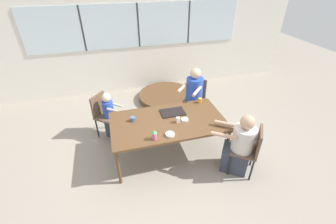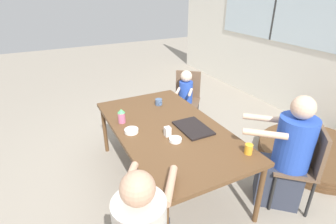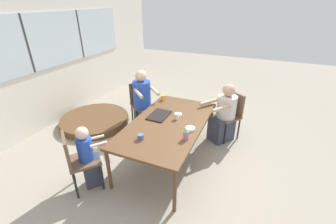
% 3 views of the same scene
% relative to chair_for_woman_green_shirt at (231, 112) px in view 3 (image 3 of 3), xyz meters
% --- Properties ---
extents(ground_plane, '(16.00, 16.00, 0.00)m').
position_rel_chair_for_woman_green_shirt_xyz_m(ground_plane, '(-1.12, 0.79, -0.53)').
color(ground_plane, gray).
extents(wall_back_with_windows, '(8.40, 0.08, 2.80)m').
position_rel_chair_for_woman_green_shirt_xyz_m(wall_back_with_windows, '(-1.12, 3.55, 0.89)').
color(wall_back_with_windows, white).
rests_on(wall_back_with_windows, ground_plane).
extents(dining_table, '(1.92, 1.06, 0.70)m').
position_rel_chair_for_woman_green_shirt_xyz_m(dining_table, '(-1.12, 0.79, 0.13)').
color(dining_table, brown).
rests_on(dining_table, ground_plane).
extents(chair_for_woman_green_shirt, '(0.56, 0.56, 0.88)m').
position_rel_chair_for_woman_green_shirt_xyz_m(chair_for_woman_green_shirt, '(0.00, 0.00, 0.00)').
color(chair_for_woman_green_shirt, brown).
rests_on(chair_for_woman_green_shirt, ground_plane).
extents(chair_for_man_blue_shirt, '(0.56, 0.56, 0.88)m').
position_rel_chair_for_woman_green_shirt_xyz_m(chair_for_man_blue_shirt, '(-0.20, 1.81, 0.00)').
color(chair_for_man_blue_shirt, brown).
rests_on(chair_for_man_blue_shirt, ground_plane).
extents(chair_for_toddler, '(0.56, 0.56, 0.88)m').
position_rel_chair_for_woman_green_shirt_xyz_m(chair_for_toddler, '(-2.19, 1.66, 0.00)').
color(chair_for_toddler, brown).
rests_on(chair_for_toddler, ground_plane).
extents(person_woman_green_shirt, '(0.71, 0.64, 1.09)m').
position_rel_chair_for_woman_green_shirt_xyz_m(person_woman_green_shirt, '(-0.14, 0.10, -0.05)').
color(person_woman_green_shirt, '#333847').
rests_on(person_woman_green_shirt, ground_plane).
extents(person_man_blue_shirt, '(0.68, 0.70, 1.19)m').
position_rel_chair_for_woman_green_shirt_xyz_m(person_man_blue_shirt, '(-0.32, 1.69, 0.00)').
color(person_man_blue_shirt, '#333847').
rests_on(person_man_blue_shirt, ground_plane).
extents(person_toddler, '(0.41, 0.39, 0.96)m').
position_rel_chair_for_woman_green_shirt_xyz_m(person_toddler, '(-2.07, 1.56, -0.08)').
color(person_toddler, '#333847').
rests_on(person_toddler, ground_plane).
extents(food_tray_dark, '(0.42, 0.28, 0.02)m').
position_rel_chair_for_woman_green_shirt_xyz_m(food_tray_dark, '(-0.98, 1.01, 0.18)').
color(food_tray_dark, black).
rests_on(food_tray_dark, dining_table).
extents(coffee_mug, '(0.09, 0.09, 0.08)m').
position_rel_chair_for_woman_green_shirt_xyz_m(coffee_mug, '(-1.69, 0.95, 0.21)').
color(coffee_mug, slate).
rests_on(coffee_mug, dining_table).
extents(sippy_cup, '(0.08, 0.08, 0.16)m').
position_rel_chair_for_woman_green_shirt_xyz_m(sippy_cup, '(-1.45, 0.39, 0.26)').
color(sippy_cup, '#CC668C').
rests_on(sippy_cup, dining_table).
extents(juice_glass, '(0.07, 0.07, 0.09)m').
position_rel_chair_for_woman_green_shirt_xyz_m(juice_glass, '(-0.37, 1.21, 0.22)').
color(juice_glass, gold).
rests_on(juice_glass, dining_table).
extents(milk_carton_small, '(0.06, 0.06, 0.10)m').
position_rel_chair_for_woman_green_shirt_xyz_m(milk_carton_small, '(-0.97, 0.71, 0.22)').
color(milk_carton_small, silver).
rests_on(milk_carton_small, dining_table).
extents(bowl_white_shallow, '(0.14, 0.14, 0.04)m').
position_rel_chair_for_woman_green_shirt_xyz_m(bowl_white_shallow, '(-1.20, 0.41, 0.19)').
color(bowl_white_shallow, white).
rests_on(bowl_white_shallow, dining_table).
extents(bowl_cereal, '(0.12, 0.12, 0.03)m').
position_rel_chair_for_woman_green_shirt_xyz_m(bowl_cereal, '(-0.85, 0.73, 0.19)').
color(bowl_cereal, white).
rests_on(bowl_cereal, dining_table).
extents(folded_table_stack, '(1.43, 1.43, 0.15)m').
position_rel_chair_for_woman_green_shirt_xyz_m(folded_table_stack, '(-0.63, 2.71, -0.46)').
color(folded_table_stack, brown).
rests_on(folded_table_stack, ground_plane).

